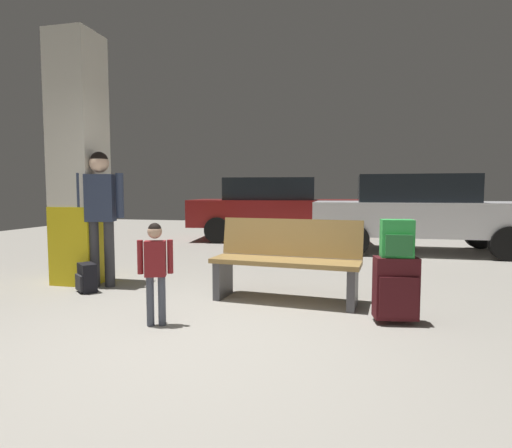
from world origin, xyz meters
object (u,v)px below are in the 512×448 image
at_px(parked_car_near, 419,211).
at_px(suitcase, 396,288).
at_px(structural_pillar, 79,161).
at_px(bench, 286,260).
at_px(backpack_bright, 397,239).
at_px(parked_car_far, 275,207).
at_px(backpack_dark_floor, 87,278).
at_px(adult, 100,204).
at_px(child, 155,263).

bearing_deg(parked_car_near, suitcase, -100.46).
bearing_deg(structural_pillar, suitcase, -12.86).
bearing_deg(bench, backpack_bright, -27.57).
xyz_separation_m(bench, parked_car_far, (-1.15, 5.58, 0.36)).
distance_m(structural_pillar, backpack_dark_floor, 1.54).
distance_m(backpack_bright, parked_car_far, 6.55).
relative_size(backpack_bright, adult, 0.20).
relative_size(backpack_dark_floor, parked_car_far, 0.08).
bearing_deg(bench, parked_car_far, 101.66).
relative_size(structural_pillar, suitcase, 5.28).
bearing_deg(suitcase, backpack_bright, -130.07).
xyz_separation_m(backpack_bright, child, (-2.09, -0.55, -0.20)).
distance_m(structural_pillar, suitcase, 4.14).
height_order(backpack_bright, adult, adult).
bearing_deg(backpack_dark_floor, parked_car_near, 45.18).
bearing_deg(parked_car_near, backpack_bright, -100.46).
height_order(structural_pillar, child, structural_pillar).
relative_size(structural_pillar, backpack_bright, 9.38).
bearing_deg(backpack_dark_floor, bench, 3.55).
xyz_separation_m(suitcase, backpack_dark_floor, (-3.47, 0.42, -0.15)).
bearing_deg(backpack_bright, suitcase, 49.93).
bearing_deg(suitcase, structural_pillar, 167.14).
distance_m(suitcase, adult, 3.59).
relative_size(bench, backpack_dark_floor, 4.84).
xyz_separation_m(backpack_dark_floor, parked_car_far, (1.23, 5.73, 0.64)).
xyz_separation_m(suitcase, parked_car_near, (0.89, 4.80, 0.48)).
distance_m(structural_pillar, bench, 3.00).
bearing_deg(backpack_bright, parked_car_near, 79.54).
xyz_separation_m(child, parked_car_far, (-0.15, 6.70, 0.24)).
bearing_deg(parked_car_near, structural_pillar, -140.35).
relative_size(bench, parked_car_near, 0.40).
bearing_deg(child, backpack_bright, 14.68).
height_order(adult, parked_car_far, adult).
xyz_separation_m(structural_pillar, parked_car_far, (1.61, 5.27, -0.78)).
distance_m(bench, suitcase, 1.23).
bearing_deg(backpack_dark_floor, suitcase, -6.90).
bearing_deg(adult, structural_pillar, 156.98).
distance_m(child, parked_car_near, 6.12).
distance_m(suitcase, backpack_bright, 0.45).
distance_m(backpack_bright, child, 2.17).
bearing_deg(backpack_dark_floor, adult, 85.21).
distance_m(bench, child, 1.50).
distance_m(adult, parked_car_far, 5.58).
xyz_separation_m(backpack_bright, parked_car_near, (0.89, 4.80, 0.03)).
relative_size(suitcase, parked_car_far, 0.14).
bearing_deg(parked_car_far, bench, -78.34).
bearing_deg(structural_pillar, backpack_bright, -12.86).
height_order(child, backpack_dark_floor, child).
bearing_deg(suitcase, child, -165.31).
bearing_deg(parked_car_near, child, -119.08).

